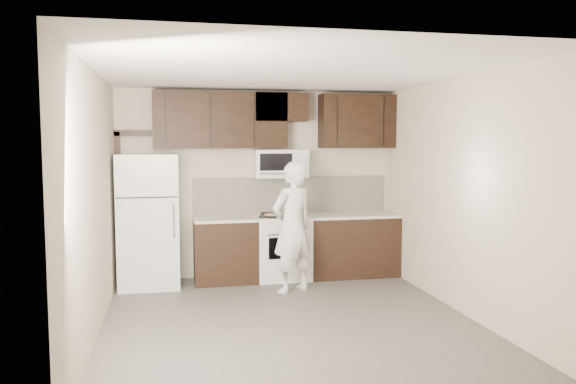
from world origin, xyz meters
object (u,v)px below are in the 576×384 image
object	(u,v)px
refrigerator	(149,221)
person	(292,227)
microwave	(281,164)
stove	(282,247)

from	to	relation	value
refrigerator	person	world-z (taller)	refrigerator
person	refrigerator	bearing A→B (deg)	-48.25
microwave	person	size ratio (longest dim) A/B	0.44
microwave	person	bearing A→B (deg)	-90.64
microwave	person	xyz separation A→B (m)	(-0.01, -0.85, -0.79)
microwave	refrigerator	distance (m)	2.00
microwave	refrigerator	xyz separation A→B (m)	(-1.85, -0.17, -0.75)
refrigerator	person	distance (m)	1.96
stove	refrigerator	world-z (taller)	refrigerator
microwave	person	distance (m)	1.16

